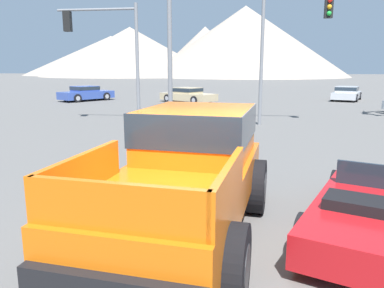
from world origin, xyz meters
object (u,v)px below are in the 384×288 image
Objects in this scene: orange_pickup_truck at (189,165)px; red_convertible_car at (379,211)px; traffic_light_main at (106,41)px; parked_car_tan at (188,95)px; parked_car_silver at (347,93)px; parked_car_blue at (86,93)px; traffic_light_crosswalk at (290,34)px.

orange_pickup_truck reaches higher than red_convertible_car.
orange_pickup_truck is 0.95× the size of traffic_light_main.
parked_car_silver is at bearing 138.80° from parked_car_tan.
parked_car_blue is at bearing -58.61° from parked_car_tan.
red_convertible_car is at bearing -22.76° from parked_car_blue.
red_convertible_car is at bearing -88.96° from traffic_light_crosswalk.
orange_pickup_truck is at bearing -87.64° from parked_car_silver.
traffic_light_crosswalk reaches higher than traffic_light_main.
orange_pickup_truck is 12.73m from traffic_light_crosswalk.
red_convertible_car is (3.02, 0.23, -0.71)m from orange_pickup_truck.
traffic_light_crosswalk is (-6.43, -14.56, 3.54)m from parked_car_silver.
red_convertible_car is at bearing 11.27° from orange_pickup_truck.
parked_car_blue is at bearing 145.17° from red_convertible_car.
parked_car_blue is (-11.85, 23.38, -0.51)m from orange_pickup_truck.
parked_car_blue is 0.99× the size of parked_car_silver.
traffic_light_main reaches higher than parked_car_blue.
traffic_light_crosswalk is (8.31, 0.67, 0.28)m from traffic_light_main.
orange_pickup_truck is 23.36m from parked_car_tan.
traffic_light_main is (-14.74, -15.23, 3.26)m from parked_car_silver.
red_convertible_car is 12.39m from traffic_light_crosswalk.
orange_pickup_truck is 1.15× the size of parked_car_blue.
traffic_light_crosswalk reaches higher than orange_pickup_truck.
parked_car_blue is 21.33m from parked_car_silver.
traffic_light_main reaches higher than parked_car_silver.
orange_pickup_truck is at bearing -28.60° from parked_car_blue.
orange_pickup_truck is 12.93m from traffic_light_main.
traffic_light_crosswalk is at bearing 113.50° from red_convertible_car.
traffic_light_main is at bearing 23.30° from parked_car_tan.
parked_car_blue is at bearing -149.80° from parked_car_silver.
parked_car_tan reaches higher than red_convertible_car.
traffic_light_crosswalk is at bearing -3.20° from parked_car_blue.
traffic_light_crosswalk is at bearing 62.77° from parked_car_tan.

